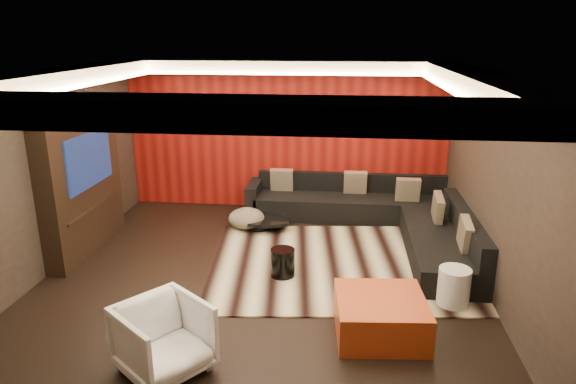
# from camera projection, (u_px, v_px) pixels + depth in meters

# --- Properties ---
(floor) EXTENTS (6.00, 6.00, 0.02)m
(floor) POSITION_uv_depth(u_px,v_px,m) (262.00, 276.00, 7.23)
(floor) COLOR black
(floor) RESTS_ON ground
(ceiling) EXTENTS (6.00, 6.00, 0.02)m
(ceiling) POSITION_uv_depth(u_px,v_px,m) (259.00, 71.00, 6.39)
(ceiling) COLOR silver
(ceiling) RESTS_ON ground
(wall_back) EXTENTS (6.00, 0.02, 2.80)m
(wall_back) POSITION_uv_depth(u_px,v_px,m) (286.00, 136.00, 9.67)
(wall_back) COLOR black
(wall_back) RESTS_ON ground
(wall_left) EXTENTS (0.02, 6.00, 2.80)m
(wall_left) POSITION_uv_depth(u_px,v_px,m) (47.00, 173.00, 7.13)
(wall_left) COLOR black
(wall_left) RESTS_ON ground
(wall_right) EXTENTS (0.02, 6.00, 2.80)m
(wall_right) POSITION_uv_depth(u_px,v_px,m) (495.00, 187.00, 6.49)
(wall_right) COLOR black
(wall_right) RESTS_ON ground
(red_feature_wall) EXTENTS (5.98, 0.05, 2.78)m
(red_feature_wall) POSITION_uv_depth(u_px,v_px,m) (286.00, 136.00, 9.63)
(red_feature_wall) COLOR #6B0C0A
(red_feature_wall) RESTS_ON ground
(soffit_back) EXTENTS (6.00, 0.60, 0.22)m
(soffit_back) POSITION_uv_depth(u_px,v_px,m) (284.00, 67.00, 8.99)
(soffit_back) COLOR silver
(soffit_back) RESTS_ON ground
(soffit_front) EXTENTS (6.00, 0.60, 0.22)m
(soffit_front) POSITION_uv_depth(u_px,v_px,m) (200.00, 113.00, 3.86)
(soffit_front) COLOR silver
(soffit_front) RESTS_ON ground
(soffit_left) EXTENTS (0.60, 4.80, 0.22)m
(soffit_left) POSITION_uv_depth(u_px,v_px,m) (55.00, 79.00, 6.71)
(soffit_left) COLOR silver
(soffit_left) RESTS_ON ground
(soffit_right) EXTENTS (0.60, 4.80, 0.22)m
(soffit_right) POSITION_uv_depth(u_px,v_px,m) (481.00, 83.00, 6.14)
(soffit_right) COLOR silver
(soffit_right) RESTS_ON ground
(cove_back) EXTENTS (4.80, 0.08, 0.04)m
(cove_back) POSITION_uv_depth(u_px,v_px,m) (282.00, 74.00, 8.69)
(cove_back) COLOR #FFD899
(cove_back) RESTS_ON ground
(cove_front) EXTENTS (4.80, 0.08, 0.04)m
(cove_front) POSITION_uv_depth(u_px,v_px,m) (212.00, 117.00, 4.21)
(cove_front) COLOR #FFD899
(cove_front) RESTS_ON ground
(cove_left) EXTENTS (0.08, 4.80, 0.04)m
(cove_left) POSITION_uv_depth(u_px,v_px,m) (81.00, 86.00, 6.70)
(cove_left) COLOR #FFD899
(cove_left) RESTS_ON ground
(cove_right) EXTENTS (0.08, 4.80, 0.04)m
(cove_right) POSITION_uv_depth(u_px,v_px,m) (451.00, 90.00, 6.20)
(cove_right) COLOR #FFD899
(cove_right) RESTS_ON ground
(tv_surround) EXTENTS (0.30, 2.00, 2.20)m
(tv_surround) POSITION_uv_depth(u_px,v_px,m) (82.00, 182.00, 7.77)
(tv_surround) COLOR black
(tv_surround) RESTS_ON ground
(tv_screen) EXTENTS (0.04, 1.30, 0.80)m
(tv_screen) POSITION_uv_depth(u_px,v_px,m) (89.00, 160.00, 7.65)
(tv_screen) COLOR black
(tv_screen) RESTS_ON ground
(tv_shelf) EXTENTS (0.04, 1.60, 0.04)m
(tv_shelf) POSITION_uv_depth(u_px,v_px,m) (95.00, 207.00, 7.87)
(tv_shelf) COLOR black
(tv_shelf) RESTS_ON ground
(rug) EXTENTS (4.28, 3.39, 0.02)m
(rug) POSITION_uv_depth(u_px,v_px,m) (348.00, 263.00, 7.56)
(rug) COLOR #C3B88F
(rug) RESTS_ON floor
(coffee_table) EXTENTS (1.31, 1.31, 0.19)m
(coffee_table) POSITION_uv_depth(u_px,v_px,m) (259.00, 223.00, 8.88)
(coffee_table) COLOR black
(coffee_table) RESTS_ON rug
(drum_stool) EXTENTS (0.41, 0.41, 0.39)m
(drum_stool) POSITION_uv_depth(u_px,v_px,m) (283.00, 262.00, 7.11)
(drum_stool) COLOR black
(drum_stool) RESTS_ON rug
(striped_pouf) EXTENTS (0.63, 0.63, 0.34)m
(striped_pouf) POSITION_uv_depth(u_px,v_px,m) (247.00, 218.00, 8.88)
(striped_pouf) COLOR beige
(striped_pouf) RESTS_ON rug
(white_side_table) EXTENTS (0.51, 0.51, 0.49)m
(white_side_table) POSITION_uv_depth(u_px,v_px,m) (454.00, 287.00, 6.36)
(white_side_table) COLOR silver
(white_side_table) RESTS_ON floor
(orange_ottoman) EXTENTS (1.07, 1.07, 0.44)m
(orange_ottoman) POSITION_uv_depth(u_px,v_px,m) (380.00, 316.00, 5.76)
(orange_ottoman) COLOR maroon
(orange_ottoman) RESTS_ON floor
(armchair) EXTENTS (1.13, 1.12, 0.74)m
(armchair) POSITION_uv_depth(u_px,v_px,m) (164.00, 339.00, 5.07)
(armchair) COLOR white
(armchair) RESTS_ON floor
(sectional_sofa) EXTENTS (3.65, 3.50, 0.75)m
(sectional_sofa) POSITION_uv_depth(u_px,v_px,m) (380.00, 217.00, 8.74)
(sectional_sofa) COLOR black
(sectional_sofa) RESTS_ON floor
(throw_pillows) EXTENTS (3.10, 2.80, 0.50)m
(throw_pillows) POSITION_uv_depth(u_px,v_px,m) (383.00, 197.00, 8.65)
(throw_pillows) COLOR #C8B492
(throw_pillows) RESTS_ON sectional_sofa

